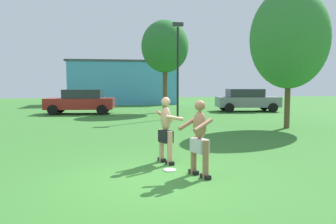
# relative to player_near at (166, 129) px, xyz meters

# --- Properties ---
(ground_plane) EXTENTS (80.00, 80.00, 0.00)m
(ground_plane) POSITION_rel_player_near_xyz_m (-0.35, -1.40, -0.87)
(ground_plane) COLOR #38752D
(player_near) EXTENTS (0.69, 0.80, 1.65)m
(player_near) POSITION_rel_player_near_xyz_m (0.00, 0.00, 0.00)
(player_near) COLOR black
(player_near) RESTS_ON ground_plane
(player_in_gray) EXTENTS (0.70, 0.81, 1.63)m
(player_in_gray) POSITION_rel_player_near_xyz_m (0.49, -1.32, -0.01)
(player_in_gray) COLOR black
(player_in_gray) RESTS_ON ground_plane
(frisbee) EXTENTS (0.29, 0.29, 0.03)m
(frisbee) POSITION_rel_player_near_xyz_m (-0.04, -0.73, -0.85)
(frisbee) COLOR white
(frisbee) RESTS_ON ground_plane
(car_red_near_post) EXTENTS (4.48, 2.44, 1.58)m
(car_red_near_post) POSITION_rel_player_near_xyz_m (-3.16, 14.27, -0.04)
(car_red_near_post) COLOR maroon
(car_red_near_post) RESTS_ON ground_plane
(car_gray_mid_lot) EXTENTS (4.48, 2.44, 1.58)m
(car_gray_mid_lot) POSITION_rel_player_near_xyz_m (8.19, 14.23, -0.04)
(car_gray_mid_lot) COLOR slate
(car_gray_mid_lot) RESTS_ON ground_plane
(lamp_post) EXTENTS (0.60, 0.24, 5.37)m
(lamp_post) POSITION_rel_player_near_xyz_m (2.48, 10.64, 2.45)
(lamp_post) COLOR black
(lamp_post) RESTS_ON ground_plane
(outbuilding_behind_lot) EXTENTS (10.31, 4.52, 4.08)m
(outbuilding_behind_lot) POSITION_rel_player_near_xyz_m (-0.02, 24.46, 1.18)
(outbuilding_behind_lot) COLOR #4C9ED1
(outbuilding_behind_lot) RESTS_ON ground_plane
(tree_right_field) EXTENTS (3.37, 3.37, 6.09)m
(tree_right_field) POSITION_rel_player_near_xyz_m (6.38, 5.56, 3.05)
(tree_right_field) COLOR brown
(tree_right_field) RESTS_ON ground_plane
(tree_behind_players) EXTENTS (3.18, 3.18, 6.21)m
(tree_behind_players) POSITION_rel_player_near_xyz_m (2.39, 14.50, 3.56)
(tree_behind_players) COLOR brown
(tree_behind_players) RESTS_ON ground_plane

